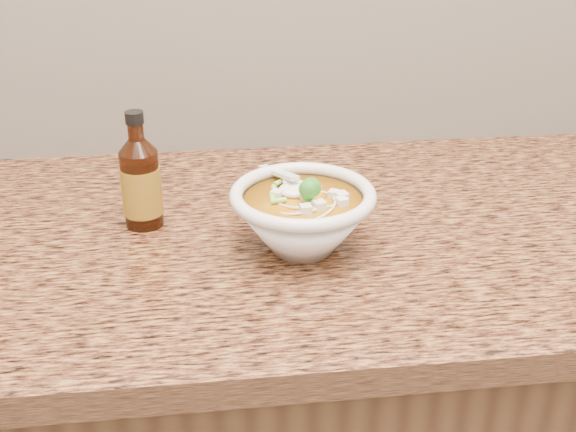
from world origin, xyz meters
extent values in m
cube|color=beige|center=(0.00, 1.99, 1.15)|extent=(4.00, 0.02, 0.50)
cube|color=olive|center=(0.00, 1.68, 0.88)|extent=(4.00, 0.68, 0.04)
cylinder|color=white|center=(-0.05, 1.60, 0.90)|extent=(0.08, 0.08, 0.01)
torus|color=white|center=(-0.05, 1.60, 0.98)|extent=(0.20, 0.20, 0.02)
torus|color=beige|center=(-0.06, 1.59, 0.97)|extent=(0.08, 0.08, 0.00)
torus|color=beige|center=(-0.04, 1.59, 0.97)|extent=(0.11, 0.11, 0.00)
torus|color=beige|center=(-0.05, 1.60, 0.97)|extent=(0.11, 0.11, 0.00)
torus|color=beige|center=(-0.04, 1.59, 0.97)|extent=(0.11, 0.11, 0.00)
torus|color=beige|center=(-0.04, 1.59, 0.97)|extent=(0.06, 0.06, 0.00)
torus|color=beige|center=(-0.03, 1.61, 0.97)|extent=(0.08, 0.08, 0.00)
torus|color=beige|center=(-0.05, 1.62, 0.96)|extent=(0.12, 0.12, 0.00)
torus|color=beige|center=(-0.03, 1.60, 0.96)|extent=(0.09, 0.09, 0.00)
cube|color=silver|center=(-0.06, 1.61, 0.98)|extent=(0.02, 0.02, 0.02)
cube|color=silver|center=(-0.02, 1.55, 0.98)|extent=(0.02, 0.02, 0.02)
cube|color=silver|center=(-0.06, 1.61, 0.98)|extent=(0.02, 0.02, 0.02)
cube|color=silver|center=(-0.02, 1.65, 0.98)|extent=(0.02, 0.02, 0.02)
cube|color=silver|center=(-0.01, 1.64, 0.98)|extent=(0.01, 0.01, 0.01)
cube|color=silver|center=(-0.06, 1.58, 0.98)|extent=(0.01, 0.01, 0.01)
cube|color=silver|center=(-0.08, 1.59, 0.98)|extent=(0.02, 0.02, 0.02)
cube|color=silver|center=(-0.05, 1.62, 0.98)|extent=(0.02, 0.02, 0.02)
ellipsoid|color=#196014|center=(-0.04, 1.59, 0.99)|extent=(0.04, 0.04, 0.03)
cylinder|color=#87D150|center=(-0.08, 1.59, 0.98)|extent=(0.01, 0.02, 0.01)
cylinder|color=#87D150|center=(-0.04, 1.56, 0.98)|extent=(0.02, 0.02, 0.01)
cylinder|color=#87D150|center=(-0.06, 1.55, 0.98)|extent=(0.02, 0.02, 0.01)
cylinder|color=#87D150|center=(-0.02, 1.60, 0.98)|extent=(0.02, 0.02, 0.01)
cylinder|color=#87D150|center=(-0.07, 1.57, 0.98)|extent=(0.02, 0.01, 0.01)
cylinder|color=#87D150|center=(0.00, 1.62, 0.98)|extent=(0.02, 0.02, 0.01)
cylinder|color=#87D150|center=(-0.08, 1.60, 0.98)|extent=(0.02, 0.02, 0.01)
ellipsoid|color=white|center=(-0.06, 1.62, 0.98)|extent=(0.04, 0.04, 0.02)
cube|color=white|center=(-0.07, 1.67, 0.99)|extent=(0.05, 0.10, 0.03)
cylinder|color=#3B1708|center=(-0.27, 1.70, 0.96)|extent=(0.07, 0.07, 0.11)
cylinder|color=#3B1708|center=(-0.27, 1.70, 1.04)|extent=(0.03, 0.03, 0.02)
cylinder|color=black|center=(-0.27, 1.70, 1.06)|extent=(0.03, 0.03, 0.02)
cylinder|color=red|center=(-0.27, 1.70, 0.95)|extent=(0.07, 0.07, 0.07)
camera|label=1|loc=(-0.17, 0.74, 1.39)|focal=45.00mm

